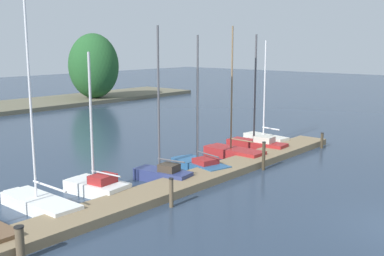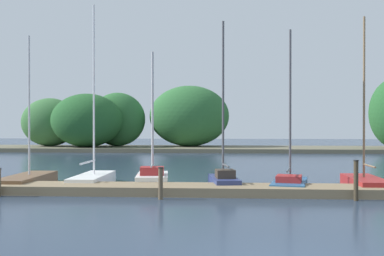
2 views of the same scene
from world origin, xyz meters
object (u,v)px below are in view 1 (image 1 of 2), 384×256
Objects in this scene: sailboat_3 at (162,172)px; sailboat_5 at (232,151)px; sailboat_2 at (96,185)px; sailboat_4 at (199,163)px; sailboat_7 at (264,137)px; mooring_piling_3 at (322,140)px; mooring_piling_1 at (171,192)px; sailboat_6 at (256,143)px; sailboat_1 at (38,201)px; mooring_piling_2 at (264,156)px; mooring_piling_0 at (20,243)px.

sailboat_3 is 5.82m from sailboat_5.
sailboat_4 is at bearing -104.61° from sailboat_2.
sailboat_3 is 10.34m from sailboat_7.
sailboat_4 is (5.86, -0.82, -0.07)m from sailboat_2.
sailboat_2 is at bearing 166.74° from mooring_piling_3.
mooring_piling_1 is at bearing 113.84° from sailboat_7.
sailboat_4 is 5.57m from sailboat_6.
mooring_piling_1 is at bearing 130.82° from sailboat_4.
sailboat_3 is at bearing 87.82° from sailboat_6.
sailboat_1 is at bearing 134.04° from mooring_piling_1.
sailboat_3 is 3.55m from mooring_piling_1.
mooring_piling_0 is at bearing 179.88° from mooring_piling_2.
sailboat_4 is 6.25× the size of mooring_piling_0.
sailboat_7 is 19.09m from mooring_piling_0.
sailboat_2 is 0.88× the size of sailboat_6.
sailboat_5 is at bearing -74.79° from sailboat_4.
sailboat_1 reaches higher than mooring_piling_3.
sailboat_7 is 5.53× the size of mooring_piling_1.
mooring_piling_2 is (6.96, 0.19, 0.14)m from mooring_piling_1.
mooring_piling_0 is (-2.68, -3.43, 0.20)m from sailboat_1.
mooring_piling_0 is (-8.48, -2.51, 0.11)m from sailboat_3.
sailboat_2 is at bearing -91.80° from sailboat_1.
sailboat_1 is 11.63m from sailboat_5.
mooring_piling_2 is at bearing 129.28° from sailboat_7.
sailboat_1 is 14.12m from sailboat_6.
mooring_piling_3 is at bearing -0.11° from mooring_piling_2.
sailboat_5 is at bearing 10.70° from mooring_piling_0.
sailboat_2 is 5.09× the size of mooring_piling_1.
mooring_piling_1 is at bearing 101.83° from sailboat_6.
sailboat_4 is at bearing -98.66° from sailboat_3.
mooring_piling_2 is 1.52× the size of mooring_piling_3.
mooring_piling_3 is at bearing -101.57° from sailboat_1.
sailboat_1 is at bearing 96.03° from sailboat_4.
sailboat_4 is 11.50m from mooring_piling_0.
sailboat_5 is at bearing 67.73° from mooring_piling_2.
mooring_piling_2 is at bearing -120.00° from sailboat_2.
sailboat_5 is (11.61, -0.73, 0.01)m from sailboat_1.
mooring_piling_1 is 0.80× the size of mooring_piling_2.
mooring_piling_1 reaches higher than mooring_piling_3.
sailboat_7 is at bearing 10.32° from mooring_piling_0.
sailboat_5 reaches higher than mooring_piling_2.
sailboat_4 is 1.03× the size of sailboat_7.
sailboat_6 is at bearing -92.87° from sailboat_1.
sailboat_2 is 6.20× the size of mooring_piling_3.
sailboat_5 is 4.95× the size of mooring_piling_2.
mooring_piling_1 is 13.54m from mooring_piling_3.
sailboat_6 is (2.49, 0.04, 0.08)m from sailboat_5.
mooring_piling_3 is (5.46, -2.74, 0.14)m from sailboat_5.
sailboat_2 is 0.92× the size of sailboat_7.
mooring_piling_1 is (0.85, -3.57, 0.20)m from sailboat_2.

